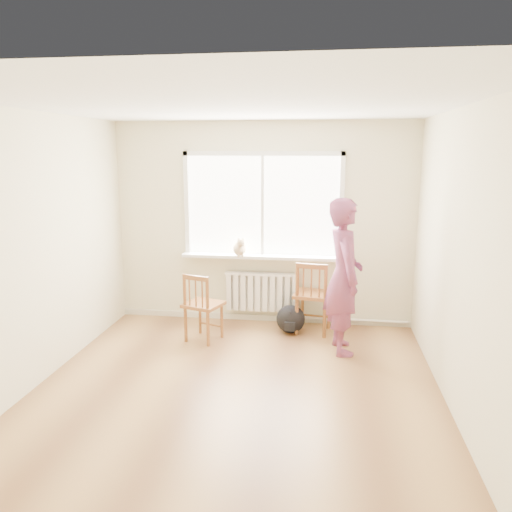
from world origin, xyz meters
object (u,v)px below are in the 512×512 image
(person, at_px, (344,276))
(cat, at_px, (240,248))
(backpack, at_px, (291,319))
(chair_left, at_px, (201,307))
(chair_right, at_px, (313,297))

(person, relative_size, cat, 4.68)
(cat, xyz_separation_m, backpack, (0.70, -0.25, -0.87))
(chair_left, distance_m, backpack, 1.18)
(person, distance_m, cat, 1.54)
(backpack, bearing_deg, person, -37.77)
(cat, bearing_deg, person, -45.54)
(chair_right, bearing_deg, cat, -3.16)
(chair_right, relative_size, backpack, 2.56)
(chair_right, bearing_deg, person, 133.34)
(person, height_order, cat, person)
(person, bearing_deg, chair_right, 23.22)
(chair_right, relative_size, cat, 2.46)
(chair_left, relative_size, chair_right, 0.91)
(chair_left, bearing_deg, cat, -99.74)
(chair_right, xyz_separation_m, cat, (-0.98, 0.21, 0.58))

